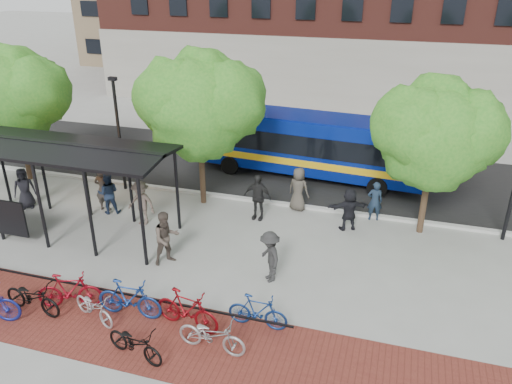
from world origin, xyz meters
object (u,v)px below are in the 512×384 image
(pedestrian_9, at_px, (270,257))
(bike_11, at_px, (258,311))
(pedestrian_0, at_px, (24,188))
(lamp_post_left, at_px, (119,131))
(bike_9, at_px, (187,310))
(pedestrian_5, at_px, (349,209))
(pedestrian_8, at_px, (166,238))
(pedestrian_3, at_px, (141,203))
(pedestrian_2, at_px, (108,193))
(pedestrian_4, at_px, (258,197))
(bike_7, at_px, (129,299))
(bus_shelter, at_px, (33,154))
(pedestrian_1, at_px, (103,189))
(tree_b, at_px, (201,101))
(bike_8, at_px, (135,343))
(tree_a, at_px, (15,91))
(bus, at_px, (308,142))
(bike_4, at_px, (32,297))
(bike_5, at_px, (70,291))
(pedestrian_7, at_px, (375,201))
(pedestrian_6, at_px, (298,189))
(bike_6, at_px, (94,307))
(tree_c, at_px, (438,131))
(bike_10, at_px, (212,335))

(pedestrian_9, bearing_deg, bike_11, -27.67)
(pedestrian_0, bearing_deg, lamp_post_left, 6.07)
(bike_9, relative_size, pedestrian_5, 1.17)
(pedestrian_8, bearing_deg, pedestrian_3, 86.04)
(pedestrian_2, distance_m, pedestrian_4, 6.14)
(bike_7, distance_m, pedestrian_0, 9.39)
(bus_shelter, relative_size, pedestrian_8, 5.49)
(pedestrian_8, bearing_deg, bike_11, -78.74)
(bike_7, relative_size, pedestrian_1, 1.06)
(tree_b, bearing_deg, pedestrian_0, -159.31)
(bike_8, bearing_deg, bike_9, -14.92)
(tree_a, bearing_deg, bus, 18.52)
(bus_shelter, bearing_deg, bike_4, -55.57)
(bike_5, xyz_separation_m, pedestrian_7, (8.22, 8.40, 0.25))
(tree_b, height_order, bike_7, tree_b)
(tree_a, xyz_separation_m, pedestrian_6, (12.98, 0.45, -3.30))
(bike_9, bearing_deg, pedestrian_9, -18.95)
(tree_b, bearing_deg, pedestrian_4, -17.49)
(bus_shelter, xyz_separation_m, pedestrian_1, (1.46, 1.91, -2.05))
(pedestrian_1, relative_size, pedestrian_2, 1.07)
(pedestrian_7, distance_m, pedestrian_9, 6.04)
(pedestrian_4, bearing_deg, tree_a, -179.73)
(bike_8, height_order, bike_11, bike_11)
(pedestrian_5, bearing_deg, bike_7, 28.23)
(bike_11, height_order, pedestrian_0, pedestrian_0)
(bike_6, bearing_deg, bike_9, -58.40)
(bike_8, xyz_separation_m, pedestrian_5, (4.42, 8.62, 0.39))
(bike_7, distance_m, bike_8, 1.79)
(lamp_post_left, distance_m, bike_5, 8.98)
(tree_b, relative_size, pedestrian_6, 3.44)
(pedestrian_4, bearing_deg, bike_6, -105.64)
(bus_shelter, height_order, pedestrian_2, bus_shelter)
(bus_shelter, height_order, lamp_post_left, lamp_post_left)
(tree_b, relative_size, bike_8, 3.58)
(bike_9, distance_m, pedestrian_3, 6.72)
(bike_5, bearing_deg, tree_c, -70.45)
(bike_8, height_order, pedestrian_6, pedestrian_6)
(bus_shelter, height_order, bike_6, bus_shelter)
(pedestrian_9, bearing_deg, lamp_post_left, -156.46)
(bike_9, bearing_deg, bike_6, 109.54)
(bus_shelter, bearing_deg, pedestrian_2, 43.92)
(bus_shelter, height_order, bike_5, bus_shelter)
(pedestrian_7, bearing_deg, pedestrian_5, 39.93)
(tree_a, bearing_deg, bike_6, -42.90)
(bus_shelter, distance_m, pedestrian_5, 12.06)
(bike_5, xyz_separation_m, pedestrian_0, (-5.94, 5.27, 0.30))
(bike_6, distance_m, pedestrian_1, 7.34)
(bike_6, height_order, bike_11, bike_11)
(tree_b, distance_m, pedestrian_9, 7.34)
(bike_10, relative_size, pedestrian_1, 1.02)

